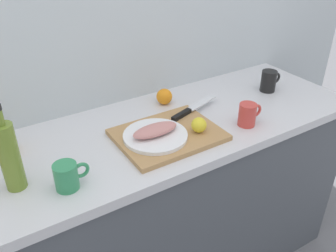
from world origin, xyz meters
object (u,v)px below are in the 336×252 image
coffee_mug_0 (248,114)px  white_plate (155,136)px  cutting_board (168,135)px  coffee_mug_2 (67,176)px  orange_0 (7,145)px  fish_fillet (155,130)px  olive_oil_bottle (9,155)px  coffee_mug_1 (269,81)px  lemon_0 (199,125)px  chef_knife (189,110)px

coffee_mug_0 → white_plate: bearing=167.3°
cutting_board → coffee_mug_2: bearing=-168.6°
white_plate → coffee_mug_0: bearing=-12.7°
orange_0 → white_plate: bearing=-24.2°
cutting_board → white_plate: 0.06m
cutting_board → orange_0: orange_0 is taller
fish_fillet → olive_oil_bottle: 0.51m
coffee_mug_1 → white_plate: bearing=-171.5°
fish_fillet → coffee_mug_2: bearing=-167.4°
cutting_board → white_plate: white_plate is taller
white_plate → lemon_0: size_ratio=4.10×
chef_knife → lemon_0: bearing=-129.2°
fish_fillet → olive_oil_bottle: olive_oil_bottle is taller
cutting_board → olive_oil_bottle: size_ratio=1.34×
lemon_0 → olive_oil_bottle: (-0.68, 0.06, 0.07)m
chef_knife → coffee_mug_2: bearing=179.5°
white_plate → lemon_0: lemon_0 is taller
orange_0 → coffee_mug_0: bearing=-19.3°
coffee_mug_1 → coffee_mug_2: size_ratio=0.98×
cutting_board → lemon_0: lemon_0 is taller
white_plate → lemon_0: (0.17, -0.05, 0.02)m
lemon_0 → coffee_mug_1: (0.54, 0.16, 0.00)m
coffee_mug_0 → coffee_mug_2: coffee_mug_0 is taller
white_plate → coffee_mug_2: bearing=-167.4°
olive_oil_bottle → fish_fillet: bearing=-1.1°
lemon_0 → coffee_mug_2: bearing=-176.9°
fish_fillet → white_plate: bearing=0.0°
lemon_0 → coffee_mug_1: bearing=16.4°
fish_fillet → lemon_0: lemon_0 is taller
cutting_board → chef_knife: (0.17, 0.10, 0.02)m
lemon_0 → orange_0: bearing=157.3°
fish_fillet → chef_knife: 0.25m
lemon_0 → olive_oil_bottle: bearing=174.7°
chef_knife → orange_0: orange_0 is taller
white_plate → olive_oil_bottle: size_ratio=0.84×
coffee_mug_0 → coffee_mug_2: 0.76m
coffee_mug_0 → orange_0: (-0.88, 0.31, -0.01)m
cutting_board → chef_knife: 0.19m
fish_fillet → orange_0: bearing=155.8°
coffee_mug_1 → coffee_mug_0: bearing=-148.6°
coffee_mug_1 → chef_knife: bearing=-179.4°
chef_knife → orange_0: bearing=152.9°
white_plate → olive_oil_bottle: olive_oil_bottle is taller
coffee_mug_1 → cutting_board: bearing=-171.1°
white_plate → orange_0: 0.54m
lemon_0 → coffee_mug_1: 0.56m
lemon_0 → coffee_mug_1: coffee_mug_1 is taller
coffee_mug_1 → olive_oil_bottle: bearing=-175.5°
cutting_board → coffee_mug_0: 0.34m
white_plate → coffee_mug_2: 0.38m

